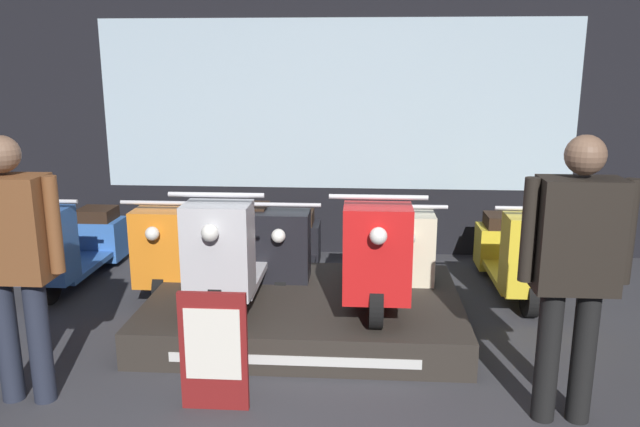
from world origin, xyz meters
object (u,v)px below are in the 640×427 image
person_left_browsing (13,251)px  scooter_backrow_1 (180,247)px  scooter_backrow_0 (74,244)px  scooter_backrow_4 (516,253)px  scooter_backrow_2 (290,249)px  scooter_display_right (375,252)px  scooter_backrow_3 (401,251)px  person_right_browsing (575,259)px  price_sign_board (214,351)px  scooter_display_left (234,249)px

person_left_browsing → scooter_backrow_1: bearing=80.1°
scooter_backrow_0 → person_left_browsing: size_ratio=0.95×
scooter_backrow_1 → scooter_backrow_4: bearing=0.0°
scooter_backrow_2 → scooter_display_right: bearing=-50.1°
scooter_backrow_3 → person_left_browsing: bearing=-139.1°
scooter_backrow_3 → scooter_backrow_4: 0.99m
scooter_backrow_1 → person_right_browsing: 3.47m
scooter_backrow_0 → price_sign_board: (1.77, -2.04, 0.00)m
scooter_backrow_3 → scooter_backrow_0: bearing=180.0°
scooter_backrow_4 → price_sign_board: (-2.17, -2.04, 0.00)m
scooter_display_right → scooter_backrow_0: bearing=162.0°
scooter_backrow_1 → scooter_backrow_3: size_ratio=1.00×
scooter_backrow_2 → scooter_backrow_3: size_ratio=1.00×
scooter_backrow_0 → person_right_browsing: person_right_browsing is taller
person_right_browsing → scooter_backrow_4: bearing=84.3°
scooter_backrow_1 → scooter_display_left: bearing=-52.3°
scooter_backrow_1 → scooter_backrow_2: (0.99, 0.00, 0.00)m
scooter_backrow_1 → person_left_browsing: 2.12m
scooter_backrow_1 → scooter_backrow_3: 1.97m
scooter_backrow_0 → scooter_backrow_4: bearing=0.0°
price_sign_board → scooter_backrow_4: bearing=43.2°
scooter_backrow_1 → scooter_backrow_4: 2.96m
scooter_display_left → scooter_backrow_4: size_ratio=1.00×
scooter_display_left → price_sign_board: size_ratio=2.10×
scooter_display_right → scooter_display_left: bearing=180.0°
scooter_display_right → person_right_browsing: size_ratio=0.94×
scooter_backrow_4 → scooter_backrow_0: bearing=180.0°
scooter_backrow_0 → scooter_backrow_4: size_ratio=1.00×
scooter_display_left → scooter_backrow_1: scooter_display_left is taller
person_right_browsing → price_sign_board: (-1.97, -0.02, -0.58)m
scooter_backrow_2 → scooter_backrow_4: bearing=0.0°
scooter_display_right → scooter_backrow_4: bearing=35.5°
person_left_browsing → scooter_backrow_3: bearing=40.9°
scooter_backrow_4 → scooter_display_left: bearing=-158.9°
scooter_backrow_1 → price_sign_board: (0.79, -2.04, 0.00)m
scooter_backrow_3 → person_right_browsing: size_ratio=0.94×
person_left_browsing → scooter_backrow_2: bearing=56.4°
scooter_backrow_4 → person_left_browsing: (-3.31, -2.02, 0.57)m
scooter_display_left → person_left_browsing: 1.57m
scooter_display_left → person_right_browsing: 2.39m
person_left_browsing → person_right_browsing: person_right_browsing is taller
scooter_display_left → person_right_browsing: size_ratio=0.94×
scooter_backrow_1 → person_left_browsing: (-0.35, -2.02, 0.57)m
scooter_display_right → scooter_backrow_1: size_ratio=1.00×
scooter_backrow_2 → scooter_backrow_0: bearing=180.0°
scooter_backrow_1 → person_right_browsing: bearing=-36.2°
scooter_display_right → scooter_backrow_4: size_ratio=1.00×
scooter_backrow_4 → person_right_browsing: (-0.20, -2.02, 0.59)m
scooter_display_right → scooter_backrow_0: size_ratio=1.00×
scooter_backrow_2 → person_left_browsing: (-1.34, -2.02, 0.57)m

